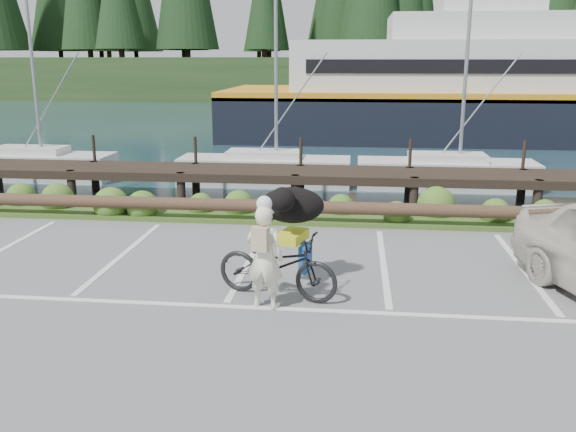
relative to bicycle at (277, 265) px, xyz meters
name	(u,v)px	position (x,y,z in m)	size (l,w,h in m)	color
ground	(230,297)	(-0.78, -0.12, -0.55)	(72.00, 72.00, 0.00)	#5C5D5F
harbor_backdrop	(345,87)	(-0.37, 78.30, -0.55)	(170.00, 160.00, 30.00)	#19313C
vegetation_strip	(273,215)	(-0.78, 5.18, -0.50)	(34.00, 1.60, 0.10)	#3D5B21
log_rail	(269,224)	(-0.78, 4.48, -0.55)	(32.00, 0.30, 0.60)	#443021
bicycle	(277,265)	(0.00, 0.00, 0.00)	(0.73, 2.09, 1.10)	black
cyclist	(265,257)	(-0.13, -0.47, 0.29)	(0.61, 0.40, 1.67)	white
dog	(292,205)	(0.18, 0.64, 0.86)	(1.08, 0.53, 0.63)	black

